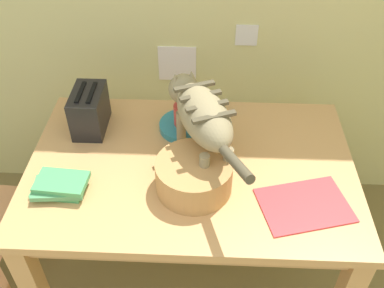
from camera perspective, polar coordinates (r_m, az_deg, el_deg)
dining_table at (r=1.71m, az=0.00°, el=-4.93°), size 1.22×0.80×0.75m
cat at (r=1.53m, az=1.16°, el=3.91°), size 0.29×0.60×0.30m
saucer_bowl at (r=1.79m, az=-1.03°, el=2.36°), size 0.20×0.20×0.03m
coffee_mug at (r=1.76m, az=-0.93°, el=3.85°), size 0.12×0.08×0.09m
magazine at (r=1.55m, az=14.33°, el=-7.67°), size 0.34×0.28×0.01m
book_stack at (r=1.60m, az=-16.73°, el=-5.18°), size 0.20×0.14×0.05m
wicker_basket at (r=1.52m, az=0.26°, el=-4.06°), size 0.27×0.27×0.12m
toaster at (r=1.80m, az=-13.13°, el=4.26°), size 0.12×0.20×0.18m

